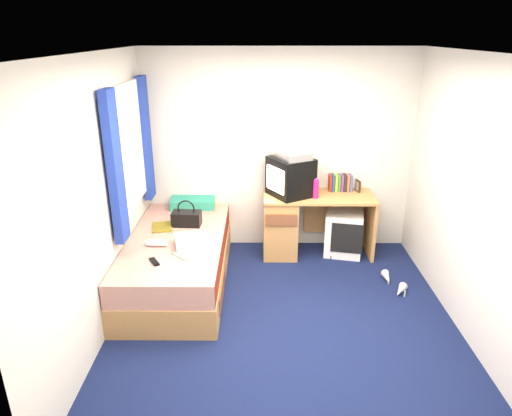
{
  "coord_description": "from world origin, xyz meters",
  "views": [
    {
      "loc": [
        -0.24,
        -3.62,
        2.56
      ],
      "look_at": [
        -0.26,
        0.7,
        0.87
      ],
      "focal_mm": 32.0,
      "sensor_mm": 36.0,
      "label": 1
    }
  ],
  "objects_px": {
    "picture_frame": "(358,186)",
    "pink_water_bottle": "(316,189)",
    "vcr": "(291,154)",
    "aerosol_can": "(306,186)",
    "handbag": "(187,218)",
    "colour_swatch_fan": "(180,256)",
    "white_heels": "(393,284)",
    "remote_control": "(154,262)",
    "magazine": "(162,227)",
    "pillow": "(193,202)",
    "crt_tv": "(290,177)",
    "towel": "(192,242)",
    "storage_cube": "(344,232)",
    "water_bottle": "(157,243)",
    "desk": "(295,222)",
    "bed": "(178,260)"
  },
  "relations": [
    {
      "from": "picture_frame",
      "to": "pink_water_bottle",
      "type": "distance_m",
      "value": 0.58
    },
    {
      "from": "vcr",
      "to": "picture_frame",
      "type": "relative_size",
      "value": 3.1
    },
    {
      "from": "aerosol_can",
      "to": "handbag",
      "type": "bearing_deg",
      "value": -160.67
    },
    {
      "from": "colour_swatch_fan",
      "to": "white_heels",
      "type": "xyz_separation_m",
      "value": [
        2.19,
        0.34,
        -0.51
      ]
    },
    {
      "from": "remote_control",
      "to": "handbag",
      "type": "bearing_deg",
      "value": 47.0
    },
    {
      "from": "vcr",
      "to": "magazine",
      "type": "bearing_deg",
      "value": -98.39
    },
    {
      "from": "vcr",
      "to": "white_heels",
      "type": "xyz_separation_m",
      "value": [
        1.07,
        -0.83,
        -1.2
      ]
    },
    {
      "from": "pillow",
      "to": "aerosol_can",
      "type": "xyz_separation_m",
      "value": [
        1.36,
        -0.1,
        0.25
      ]
    },
    {
      "from": "white_heels",
      "to": "magazine",
      "type": "bearing_deg",
      "value": 172.22
    },
    {
      "from": "crt_tv",
      "to": "pink_water_bottle",
      "type": "relative_size",
      "value": 2.88
    },
    {
      "from": "towel",
      "to": "colour_swatch_fan",
      "type": "bearing_deg",
      "value": -112.73
    },
    {
      "from": "storage_cube",
      "to": "pink_water_bottle",
      "type": "height_order",
      "value": "pink_water_bottle"
    },
    {
      "from": "towel",
      "to": "magazine",
      "type": "height_order",
      "value": "towel"
    },
    {
      "from": "picture_frame",
      "to": "water_bottle",
      "type": "distance_m",
      "value": 2.47
    },
    {
      "from": "towel",
      "to": "colour_swatch_fan",
      "type": "xyz_separation_m",
      "value": [
        -0.09,
        -0.21,
        -0.05
      ]
    },
    {
      "from": "picture_frame",
      "to": "aerosol_can",
      "type": "height_order",
      "value": "aerosol_can"
    },
    {
      "from": "colour_swatch_fan",
      "to": "white_heels",
      "type": "bearing_deg",
      "value": 8.85
    },
    {
      "from": "crt_tv",
      "to": "white_heels",
      "type": "xyz_separation_m",
      "value": [
        1.07,
        -0.83,
        -0.93
      ]
    },
    {
      "from": "vcr",
      "to": "white_heels",
      "type": "distance_m",
      "value": 1.81
    },
    {
      "from": "desk",
      "to": "crt_tv",
      "type": "relative_size",
      "value": 2.16
    },
    {
      "from": "storage_cube",
      "to": "handbag",
      "type": "distance_m",
      "value": 1.91
    },
    {
      "from": "bed",
      "to": "white_heels",
      "type": "height_order",
      "value": "bed"
    },
    {
      "from": "desk",
      "to": "remote_control",
      "type": "distance_m",
      "value": 1.92
    },
    {
      "from": "magazine",
      "to": "remote_control",
      "type": "bearing_deg",
      "value": -83.74
    },
    {
      "from": "magazine",
      "to": "remote_control",
      "type": "distance_m",
      "value": 0.82
    },
    {
      "from": "pink_water_bottle",
      "to": "crt_tv",
      "type": "bearing_deg",
      "value": 160.64
    },
    {
      "from": "crt_tv",
      "to": "aerosol_can",
      "type": "height_order",
      "value": "crt_tv"
    },
    {
      "from": "vcr",
      "to": "remote_control",
      "type": "bearing_deg",
      "value": -73.2
    },
    {
      "from": "remote_control",
      "to": "storage_cube",
      "type": "bearing_deg",
      "value": 1.06
    },
    {
      "from": "colour_swatch_fan",
      "to": "white_heels",
      "type": "relative_size",
      "value": 0.45
    },
    {
      "from": "water_bottle",
      "to": "pink_water_bottle",
      "type": "bearing_deg",
      "value": 26.95
    },
    {
      "from": "picture_frame",
      "to": "water_bottle",
      "type": "bearing_deg",
      "value": -165.62
    },
    {
      "from": "bed",
      "to": "crt_tv",
      "type": "relative_size",
      "value": 3.32
    },
    {
      "from": "crt_tv",
      "to": "pink_water_bottle",
      "type": "xyz_separation_m",
      "value": [
        0.29,
        -0.1,
        -0.12
      ]
    },
    {
      "from": "picture_frame",
      "to": "handbag",
      "type": "height_order",
      "value": "picture_frame"
    },
    {
      "from": "crt_tv",
      "to": "pink_water_bottle",
      "type": "height_order",
      "value": "crt_tv"
    },
    {
      "from": "storage_cube",
      "to": "white_heels",
      "type": "xyz_separation_m",
      "value": [
        0.4,
        -0.83,
        -0.23
      ]
    },
    {
      "from": "desk",
      "to": "vcr",
      "type": "xyz_separation_m",
      "value": [
        -0.06,
        0.0,
        0.83
      ]
    },
    {
      "from": "pillow",
      "to": "storage_cube",
      "type": "height_order",
      "value": "pillow"
    },
    {
      "from": "towel",
      "to": "remote_control",
      "type": "distance_m",
      "value": 0.46
    },
    {
      "from": "crt_tv",
      "to": "handbag",
      "type": "xyz_separation_m",
      "value": [
        -1.16,
        -0.42,
        -0.35
      ]
    },
    {
      "from": "pillow",
      "to": "storage_cube",
      "type": "xyz_separation_m",
      "value": [
        1.84,
        -0.16,
        -0.33
      ]
    },
    {
      "from": "picture_frame",
      "to": "water_bottle",
      "type": "xyz_separation_m",
      "value": [
        -2.21,
        -1.08,
        -0.24
      ]
    },
    {
      "from": "aerosol_can",
      "to": "white_heels",
      "type": "bearing_deg",
      "value": -45.33
    },
    {
      "from": "vcr",
      "to": "colour_swatch_fan",
      "type": "relative_size",
      "value": 1.97
    },
    {
      "from": "aerosol_can",
      "to": "remote_control",
      "type": "height_order",
      "value": "aerosol_can"
    },
    {
      "from": "water_bottle",
      "to": "colour_swatch_fan",
      "type": "bearing_deg",
      "value": -39.64
    },
    {
      "from": "desk",
      "to": "aerosol_can",
      "type": "xyz_separation_m",
      "value": [
        0.13,
        0.06,
        0.44
      ]
    },
    {
      "from": "handbag",
      "to": "white_heels",
      "type": "distance_m",
      "value": 2.35
    },
    {
      "from": "storage_cube",
      "to": "colour_swatch_fan",
      "type": "bearing_deg",
      "value": -135.1
    }
  ]
}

